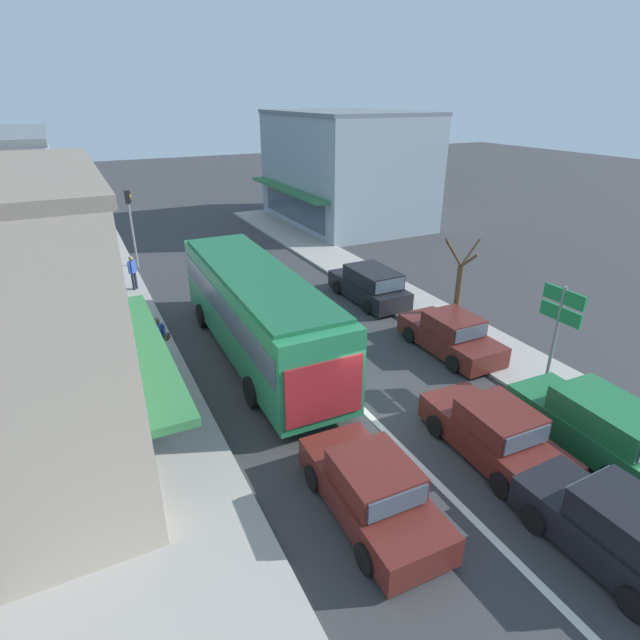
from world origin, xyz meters
TOP-DOWN VIEW (x-y plane):
  - ground_plane at (0.00, 0.00)m, footprint 140.00×140.00m
  - lane_centre_line at (0.00, 4.00)m, footprint 0.20×28.00m
  - sidewalk_left at (-6.80, 6.00)m, footprint 5.20×44.00m
  - kerb_right at (6.20, 6.00)m, footprint 2.80×44.00m
  - building_right_far at (11.48, 21.98)m, footprint 9.31×12.27m
  - city_bus at (-1.62, 4.76)m, footprint 2.87×10.89m
  - hatchback_queue_far_back at (1.77, -6.65)m, footprint 1.89×3.74m
  - sedan_adjacent_lane_trail at (1.96, -3.18)m, footprint 2.00×4.26m
  - sedan_behind_bus_near at (-1.97, -3.49)m, footprint 1.98×4.24m
  - parked_wagon_kerb_front at (4.55, -4.20)m, footprint 2.06×4.56m
  - parked_sedan_kerb_second at (4.77, 1.90)m, footprint 1.91×4.20m
  - parked_wagon_kerb_third at (4.77, 7.50)m, footprint 1.99×4.52m
  - traffic_light_downstreet at (-4.05, 17.26)m, footprint 0.33×0.24m
  - directional_road_sign at (5.62, -1.67)m, footprint 0.10×1.40m
  - street_tree_right at (6.08, 3.21)m, footprint 1.73×1.80m
  - pedestrian_with_handbag_near at (-4.88, 5.69)m, footprint 0.60×0.50m
  - pedestrian_browsing_midblock at (-4.70, 13.50)m, footprint 0.42×0.44m

SIDE VIEW (x-z plane):
  - ground_plane at x=0.00m, z-range 0.00..0.00m
  - lane_centre_line at x=0.00m, z-range 0.00..0.01m
  - kerb_right at x=6.20m, z-range 0.00..0.12m
  - sidewalk_left at x=-6.80m, z-range 0.00..0.14m
  - sedan_adjacent_lane_trail at x=1.96m, z-range -0.07..1.40m
  - sedan_behind_bus_near at x=-1.97m, z-range -0.07..1.40m
  - parked_sedan_kerb_second at x=4.77m, z-range -0.07..1.40m
  - hatchback_queue_far_back at x=1.77m, z-range -0.06..1.48m
  - parked_wagon_kerb_front at x=4.55m, z-range -0.04..1.53m
  - parked_wagon_kerb_third at x=4.77m, z-range -0.04..1.53m
  - pedestrian_browsing_midblock at x=-4.70m, z-range 0.25..1.88m
  - pedestrian_with_handbag_near at x=-4.88m, z-range 0.25..1.88m
  - street_tree_right at x=6.08m, z-range -0.16..3.76m
  - city_bus at x=-1.62m, z-range 0.27..3.49m
  - directional_road_sign at x=5.62m, z-range 0.90..4.50m
  - traffic_light_downstreet at x=-4.05m, z-range 0.75..4.95m
  - building_right_far at x=11.48m, z-range 0.00..7.67m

